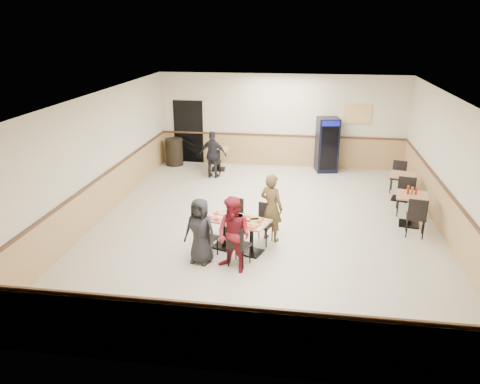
% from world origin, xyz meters
% --- Properties ---
extents(ground, '(10.00, 10.00, 0.00)m').
position_xyz_m(ground, '(0.00, 0.00, 0.00)').
color(ground, beige).
rests_on(ground, ground).
extents(room_shell, '(10.00, 10.00, 10.00)m').
position_xyz_m(room_shell, '(1.78, 2.55, 0.58)').
color(room_shell, silver).
rests_on(room_shell, ground).
extents(main_table, '(1.44, 1.03, 0.69)m').
position_xyz_m(main_table, '(-0.47, -1.35, 0.46)').
color(main_table, black).
rests_on(main_table, ground).
extents(main_chairs, '(1.57, 1.80, 0.88)m').
position_xyz_m(main_chairs, '(-0.51, -1.34, 0.44)').
color(main_chairs, black).
rests_on(main_chairs, ground).
extents(diner_woman_left, '(0.74, 0.57, 1.34)m').
position_xyz_m(diner_woman_left, '(-1.11, -1.97, 0.67)').
color(diner_woman_left, black).
rests_on(diner_woman_left, ground).
extents(diner_woman_right, '(0.90, 0.84, 1.48)m').
position_xyz_m(diner_woman_right, '(-0.41, -2.20, 0.74)').
color(diner_woman_right, maroon).
rests_on(diner_woman_right, ground).
extents(diner_man_opposite, '(0.66, 0.58, 1.51)m').
position_xyz_m(diner_man_opposite, '(0.18, -0.73, 0.75)').
color(diner_man_opposite, brown).
rests_on(diner_man_opposite, ground).
extents(lone_diner, '(0.87, 0.43, 1.44)m').
position_xyz_m(lone_diner, '(-1.95, 3.40, 0.72)').
color(lone_diner, black).
rests_on(lone_diner, ground).
extents(tabletop_clutter, '(1.18, 0.73, 0.12)m').
position_xyz_m(tabletop_clutter, '(-0.45, -1.41, 0.72)').
color(tabletop_clutter, '#AD130B').
rests_on(tabletop_clutter, main_table).
extents(side_table_near, '(0.82, 0.82, 0.75)m').
position_xyz_m(side_table_near, '(3.34, 0.53, 0.50)').
color(side_table_near, black).
rests_on(side_table_near, ground).
extents(side_table_near_chair_south, '(0.51, 0.51, 0.95)m').
position_xyz_m(side_table_near_chair_south, '(3.34, -0.07, 0.48)').
color(side_table_near_chair_south, black).
rests_on(side_table_near_chair_south, ground).
extents(side_table_near_chair_north, '(0.51, 0.51, 0.95)m').
position_xyz_m(side_table_near_chair_north, '(3.34, 1.13, 0.48)').
color(side_table_near_chair_north, black).
rests_on(side_table_near_chair_north, ground).
extents(side_table_far, '(0.82, 0.82, 0.71)m').
position_xyz_m(side_table_far, '(3.43, 2.24, 0.47)').
color(side_table_far, black).
rests_on(side_table_far, ground).
extents(side_table_far_chair_south, '(0.52, 0.52, 0.90)m').
position_xyz_m(side_table_far_chair_south, '(3.43, 1.67, 0.45)').
color(side_table_far_chair_south, black).
rests_on(side_table_far_chair_south, ground).
extents(side_table_far_chair_north, '(0.52, 0.52, 0.90)m').
position_xyz_m(side_table_far_chair_north, '(3.43, 2.81, 0.45)').
color(side_table_far_chair_north, black).
rests_on(side_table_far_chair_north, ground).
extents(condiment_caddy, '(0.23, 0.06, 0.20)m').
position_xyz_m(condiment_caddy, '(3.31, 0.58, 0.84)').
color(condiment_caddy, '#A51C0B').
rests_on(condiment_caddy, side_table_near).
extents(back_table, '(0.73, 0.73, 0.71)m').
position_xyz_m(back_table, '(-1.95, 4.20, 0.47)').
color(back_table, black).
rests_on(back_table, ground).
extents(back_table_chair_lone, '(0.46, 0.46, 0.90)m').
position_xyz_m(back_table_chair_lone, '(-1.95, 3.63, 0.45)').
color(back_table_chair_lone, black).
rests_on(back_table_chair_lone, ground).
extents(pepsi_cooler, '(0.76, 0.77, 1.72)m').
position_xyz_m(pepsi_cooler, '(1.50, 4.59, 0.86)').
color(pepsi_cooler, black).
rests_on(pepsi_cooler, ground).
extents(trash_bin, '(0.57, 0.57, 0.90)m').
position_xyz_m(trash_bin, '(-3.50, 4.55, 0.45)').
color(trash_bin, black).
rests_on(trash_bin, ground).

